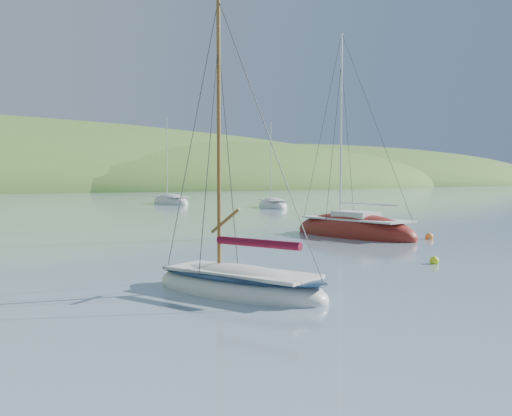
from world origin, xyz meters
TOP-DOWN VIEW (x-y plane):
  - ground at (0.00, 0.00)m, footprint 700.00×700.00m
  - daysailer_white at (-4.60, 0.47)m, footprint 3.94×6.56m
  - sloop_red at (10.49, 10.18)m, footprint 3.38×9.01m
  - distant_sloop_b at (21.68, 54.26)m, footprint 3.75×9.00m
  - distant_sloop_d at (26.89, 38.85)m, footprint 5.55×8.20m
  - mooring_buoys at (2.23, 4.89)m, footprint 23.71×10.07m

SIDE VIEW (x-z plane):
  - ground at x=0.00m, z-range 0.00..0.00m
  - mooring_buoys at x=2.23m, z-range -0.11..0.35m
  - distant_sloop_d at x=26.89m, z-range -5.35..5.72m
  - distant_sloop_b at x=21.68m, z-range -6.07..6.47m
  - daysailer_white at x=-4.60m, z-range -4.53..4.96m
  - sloop_red at x=10.49m, z-range -6.35..6.82m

